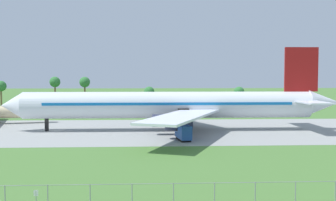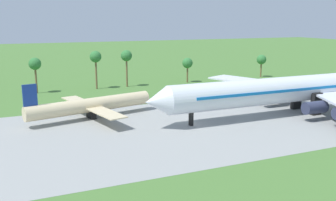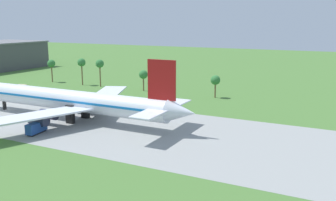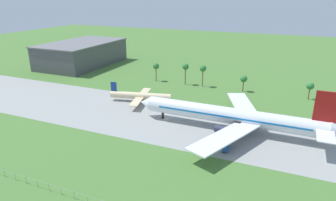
{
  "view_description": "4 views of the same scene",
  "coord_description": "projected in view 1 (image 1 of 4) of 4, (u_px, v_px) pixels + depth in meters",
  "views": [
    {
      "loc": [
        21.4,
        -94.92,
        12.53
      ],
      "look_at": [
        26.3,
        -0.32,
        6.75
      ],
      "focal_mm": 45.0,
      "sensor_mm": 36.0,
      "label": 1
    },
    {
      "loc": [
        -34.51,
        -66.8,
        21.47
      ],
      "look_at": [
        -5.99,
        -0.32,
        5.75
      ],
      "focal_mm": 40.0,
      "sensor_mm": 36.0,
      "label": 2
    },
    {
      "loc": [
        99.81,
        -81.67,
        28.17
      ],
      "look_at": [
        58.59,
        -0.32,
        8.73
      ],
      "focal_mm": 40.0,
      "sensor_mm": 36.0,
      "label": 3
    },
    {
      "loc": [
        45.53,
        -102.08,
        47.67
      ],
      "look_at": [
        -0.85,
        5.0,
        6.0
      ],
      "focal_mm": 32.0,
      "sensor_mm": 36.0,
      "label": 4
    }
  ],
  "objects": [
    {
      "name": "no_stopping_sign",
      "position": [
        36.0,
        197.0,
        39.65
      ],
      "size": [
        0.44,
        0.08,
        1.68
      ],
      "color": "gray",
      "rests_on": "ground_plane"
    },
    {
      "name": "palm_tree_row",
      "position": [
        106.0,
        87.0,
        142.84
      ],
      "size": [
        84.37,
        3.6,
        11.96
      ],
      "color": "brown",
      "rests_on": "ground_plane"
    },
    {
      "name": "baggage_tug",
      "position": [
        183.0,
        132.0,
        80.76
      ],
      "size": [
        2.84,
        6.49,
        2.95
      ],
      "color": "black",
      "rests_on": "ground_plane"
    },
    {
      "name": "ground_plane",
      "position": [
        51.0,
        131.0,
        94.28
      ],
      "size": [
        600.0,
        600.0,
        0.0
      ],
      "primitive_type": "plane",
      "color": "#477233"
    },
    {
      "name": "taxiway_strip",
      "position": [
        51.0,
        131.0,
        94.28
      ],
      "size": [
        320.0,
        44.0,
        0.02
      ],
      "color": "gray",
      "rests_on": "ground_plane"
    },
    {
      "name": "jet_airliner",
      "position": [
        176.0,
        105.0,
        95.05
      ],
      "size": [
        76.78,
        62.24,
        18.84
      ],
      "color": "silver",
      "rests_on": "ground_plane"
    }
  ]
}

